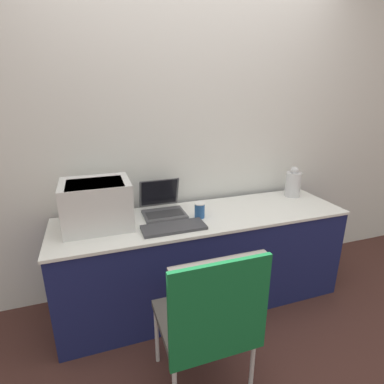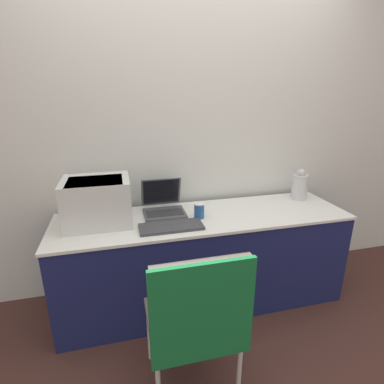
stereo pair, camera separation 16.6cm
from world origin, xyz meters
name	(u,v)px [view 1 (the left image)]	position (x,y,z in m)	size (l,w,h in m)	color
ground_plane	(217,323)	(0.00, 0.00, 0.00)	(14.00, 14.00, 0.00)	#472823
wall_back	(188,130)	(0.00, 0.67, 1.30)	(8.00, 0.05, 2.60)	silver
table	(203,258)	(0.00, 0.29, 0.36)	(2.14, 0.60, 0.73)	#191E51
printer	(97,202)	(-0.74, 0.35, 0.90)	(0.44, 0.36, 0.31)	silver
laptop_left	(162,206)	(-0.28, 0.44, 0.78)	(0.30, 0.31, 0.24)	#4C4C51
external_keyboard	(174,227)	(-0.27, 0.14, 0.74)	(0.42, 0.17, 0.02)	#3D3D42
coffee_cup	(200,210)	(-0.04, 0.27, 0.78)	(0.08, 0.08, 0.11)	#285699
metal_pitcher	(293,183)	(0.88, 0.44, 0.84)	(0.13, 0.13, 0.26)	silver
chair	(211,315)	(-0.27, -0.50, 0.56)	(0.48, 0.46, 0.91)	#4C4742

